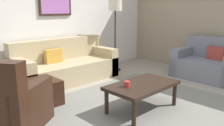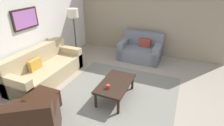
{
  "view_description": "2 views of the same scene",
  "coord_description": "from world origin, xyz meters",
  "views": [
    {
      "loc": [
        -2.61,
        -2.06,
        1.49
      ],
      "look_at": [
        -0.1,
        0.52,
        0.66
      ],
      "focal_mm": 37.41,
      "sensor_mm": 36.0,
      "label": 1
    },
    {
      "loc": [
        -3.16,
        -1.27,
        2.59
      ],
      "look_at": [
        0.12,
        0.13,
        0.84
      ],
      "focal_mm": 28.52,
      "sensor_mm": 36.0,
      "label": 2
    }
  ],
  "objects": [
    {
      "name": "lamp_standing",
      "position": [
        1.4,
        1.95,
        1.41
      ],
      "size": [
        0.32,
        0.32,
        1.71
      ],
      "color": "black",
      "rests_on": "ground_plane"
    },
    {
      "name": "couch_main",
      "position": [
        0.02,
        2.1,
        0.3
      ],
      "size": [
        2.16,
        0.9,
        0.88
      ],
      "color": "tan",
      "rests_on": "ground_plane"
    },
    {
      "name": "armchair_leather",
      "position": [
        -1.68,
        0.78,
        0.31
      ],
      "size": [
        1.11,
        1.11,
        0.95
      ],
      "color": "black",
      "rests_on": "ground_plane"
    },
    {
      "name": "ground_plane",
      "position": [
        0.0,
        0.0,
        0.0
      ],
      "size": [
        8.0,
        8.0,
        0.0
      ],
      "primitive_type": "plane",
      "color": "gray"
    },
    {
      "name": "framed_artwork",
      "position": [
        0.13,
        2.51,
        1.61
      ],
      "size": [
        0.77,
        0.04,
        0.51
      ],
      "color": "black"
    },
    {
      "name": "cup",
      "position": [
        -0.25,
        0.06,
        0.45
      ],
      "size": [
        0.09,
        0.09,
        0.08
      ],
      "primitive_type": "cylinder",
      "color": "#B2332D",
      "rests_on": "coffee_table"
    },
    {
      "name": "ottoman",
      "position": [
        -0.99,
        1.25,
        0.2
      ],
      "size": [
        0.56,
        0.56,
        0.4
      ],
      "primitive_type": "cube",
      "color": "black",
      "rests_on": "ground_plane"
    },
    {
      "name": "coffee_table",
      "position": [
        0.02,
        -0.0,
        0.36
      ],
      "size": [
        1.1,
        0.64,
        0.41
      ],
      "color": "black",
      "rests_on": "ground_plane"
    },
    {
      "name": "couch_loveseat",
      "position": [
        2.44,
        0.03,
        0.3
      ],
      "size": [
        0.92,
        1.35,
        0.88
      ],
      "color": "slate",
      "rests_on": "ground_plane"
    },
    {
      "name": "rear_partition",
      "position": [
        0.0,
        2.6,
        1.4
      ],
      "size": [
        6.0,
        0.12,
        2.8
      ],
      "primitive_type": "cube",
      "color": "silver",
      "rests_on": "ground_plane"
    },
    {
      "name": "area_rug",
      "position": [
        0.0,
        0.0,
        0.0
      ],
      "size": [
        3.02,
        2.73,
        0.01
      ],
      "primitive_type": "cube",
      "color": "slate",
      "rests_on": "ground_plane"
    }
  ]
}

